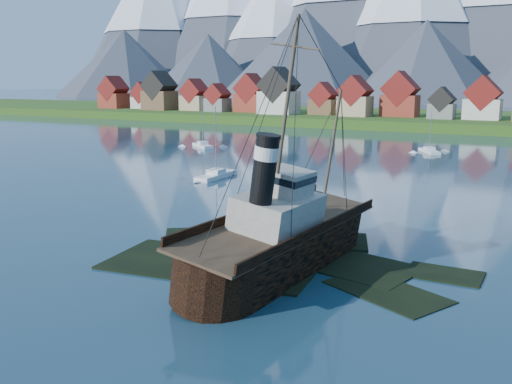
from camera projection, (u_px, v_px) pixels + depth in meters
The scene contains 9 objects.
ground at pixel (253, 264), 49.20m from camera, with size 1400.00×1400.00×0.00m, color #1C3B4E.
shoal at pixel (283, 264), 50.28m from camera, with size 31.71×21.24×1.14m.
shore_bank at pixel (494, 125), 195.34m from camera, with size 600.00×80.00×3.20m, color #224112.
seawall at pixel (477, 135), 162.67m from camera, with size 600.00×2.50×2.00m, color #3F3D38.
town at pixel (385, 99), 193.91m from camera, with size 250.96×16.69×17.30m.
tugboat_wreck at pixel (285, 234), 48.35m from camera, with size 6.30×27.16×21.53m.
sailboat_a at pixel (216, 176), 91.91m from camera, with size 2.91×9.88×11.94m.
sailboat_c at pixel (203, 146), 133.16m from camera, with size 8.39×7.06×11.38m.
sailboat_e at pixel (429, 151), 123.66m from camera, with size 6.29×8.51×10.01m.
Camera 1 is at (22.85, -41.12, 15.69)m, focal length 40.00 mm.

